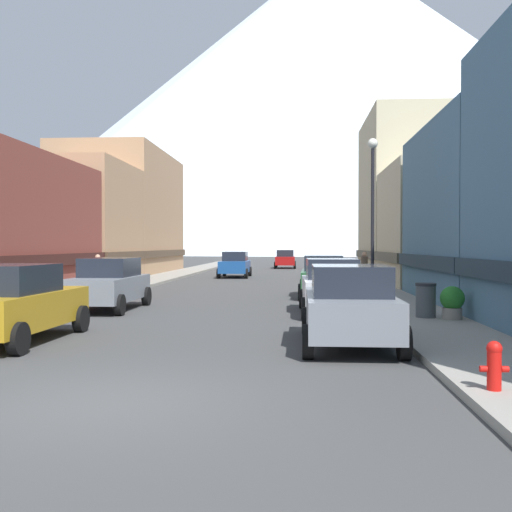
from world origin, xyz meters
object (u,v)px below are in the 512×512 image
at_px(pedestrian_0, 364,269).
at_px(streetlamp_right, 373,196).
at_px(car_right_0, 349,305).
at_px(fire_hydrant_near, 494,364).
at_px(car_right_1, 332,286).
at_px(car_driving_0, 235,264).
at_px(car_left_0, 13,303).
at_px(car_driving_1, 285,259).
at_px(potted_plant_0, 452,302).
at_px(car_right_2, 323,276).
at_px(pedestrian_1, 98,274).
at_px(car_left_1, 108,284).
at_px(trash_bin_right, 426,300).

xyz_separation_m(pedestrian_0, streetlamp_right, (-0.90, -10.52, 3.04)).
bearing_deg(car_right_0, fire_hydrant_near, -70.01).
relative_size(car_right_1, fire_hydrant_near, 6.29).
height_order(car_right_1, car_driving_0, same).
bearing_deg(car_left_0, fire_hydrant_near, -26.17).
bearing_deg(car_right_1, streetlamp_right, 53.04).
xyz_separation_m(car_driving_1, potted_plant_0, (5.40, -41.22, -0.26)).
relative_size(car_right_2, car_driving_0, 1.01).
height_order(car_right_1, potted_plant_0, car_right_1).
relative_size(fire_hydrant_near, pedestrian_1, 0.42).
xyz_separation_m(car_right_2, car_driving_1, (-2.20, 32.56, 0.00)).
xyz_separation_m(car_left_1, streetlamp_right, (9.15, 1.37, 3.09)).
distance_m(pedestrian_0, streetlamp_right, 10.99).
height_order(car_right_2, streetlamp_right, streetlamp_right).
relative_size(pedestrian_1, streetlamp_right, 0.28).
height_order(car_right_0, potted_plant_0, car_right_0).
height_order(car_right_2, pedestrian_1, pedestrian_1).
bearing_deg(car_left_0, pedestrian_0, 61.93).
relative_size(car_left_1, pedestrian_1, 2.66).
xyz_separation_m(car_right_0, pedestrian_0, (2.45, 18.86, 0.05)).
bearing_deg(pedestrian_0, car_right_0, -97.40).
bearing_deg(streetlamp_right, car_right_1, -126.96).
bearing_deg(car_left_0, car_right_1, 39.50).
xyz_separation_m(car_driving_0, potted_plant_0, (8.60, -24.44, -0.26)).
relative_size(car_left_0, potted_plant_0, 4.81).
relative_size(car_left_1, car_right_0, 1.00).
height_order(car_right_0, pedestrian_0, pedestrian_0).
bearing_deg(car_left_1, car_right_0, -42.52).
height_order(car_left_1, pedestrian_1, pedestrian_1).
xyz_separation_m(car_right_2, trash_bin_right, (2.55, -8.28, -0.26)).
height_order(car_driving_0, pedestrian_1, pedestrian_1).
distance_m(car_driving_0, car_driving_1, 17.08).
height_order(car_driving_1, trash_bin_right, car_driving_1).
relative_size(car_driving_0, fire_hydrant_near, 6.25).
distance_m(fire_hydrant_near, streetlamp_right, 13.33).
height_order(car_left_0, car_right_2, same).
height_order(car_right_0, trash_bin_right, car_right_0).
height_order(pedestrian_0, streetlamp_right, streetlamp_right).
bearing_deg(trash_bin_right, car_right_1, 141.21).
height_order(car_left_0, car_right_1, same).
bearing_deg(trash_bin_right, car_left_0, -157.45).
bearing_deg(car_left_1, potted_plant_0, -16.14).
height_order(car_driving_0, pedestrian_0, pedestrian_0).
relative_size(car_driving_0, pedestrian_1, 2.65).
relative_size(car_right_0, potted_plant_0, 4.78).
xyz_separation_m(car_driving_0, car_driving_1, (3.20, 16.78, 0.00)).
relative_size(car_right_2, pedestrian_1, 2.68).
height_order(car_right_1, pedestrian_0, pedestrian_0).
bearing_deg(fire_hydrant_near, car_driving_0, 102.12).
distance_m(car_right_0, car_right_1, 6.28).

